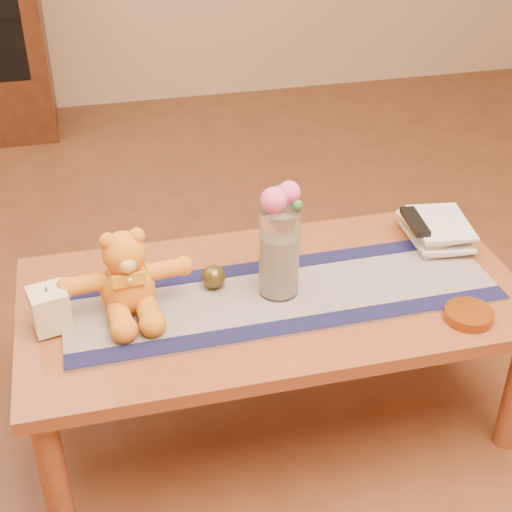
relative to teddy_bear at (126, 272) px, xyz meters
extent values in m
plane|color=#532B17|center=(0.40, -0.02, -0.57)|extent=(5.50, 5.50, 0.00)
cube|color=brown|center=(0.40, -0.02, -0.14)|extent=(1.40, 0.70, 0.04)
cylinder|color=brown|center=(-0.24, -0.31, -0.37)|extent=(0.07, 0.07, 0.41)
cylinder|color=brown|center=(-0.24, 0.27, -0.37)|extent=(0.07, 0.07, 0.41)
cylinder|color=brown|center=(1.04, 0.27, -0.37)|extent=(0.07, 0.07, 0.41)
cube|color=#1B1C4D|center=(0.42, -0.04, -0.12)|extent=(1.20, 0.36, 0.01)
cube|color=#121338|center=(0.42, -0.18, -0.11)|extent=(1.20, 0.07, 0.00)
cube|color=#121338|center=(0.42, 0.11, -0.11)|extent=(1.20, 0.07, 0.00)
cube|color=beige|center=(-0.20, -0.03, -0.06)|extent=(0.11, 0.11, 0.11)
cylinder|color=black|center=(-0.20, -0.03, 0.00)|extent=(0.00, 0.00, 0.01)
cylinder|color=silver|center=(0.41, -0.02, 0.02)|extent=(0.11, 0.11, 0.26)
cylinder|color=beige|center=(0.41, -0.02, -0.02)|extent=(0.09, 0.09, 0.18)
sphere|color=#F2558D|center=(0.39, -0.03, 0.18)|extent=(0.07, 0.07, 0.07)
sphere|color=#F2558D|center=(0.44, -0.02, 0.19)|extent=(0.06, 0.06, 0.06)
sphere|color=#506CAF|center=(0.42, 0.01, 0.17)|extent=(0.04, 0.04, 0.04)
sphere|color=#506CAF|center=(0.38, 0.00, 0.17)|extent=(0.04, 0.04, 0.04)
sphere|color=#33662D|center=(0.45, -0.04, 0.16)|extent=(0.03, 0.03, 0.03)
sphere|color=#494118|center=(0.24, 0.04, -0.08)|extent=(0.08, 0.08, 0.07)
imported|color=beige|center=(0.88, 0.13, -0.11)|extent=(0.17, 0.23, 0.02)
imported|color=beige|center=(0.88, 0.13, -0.09)|extent=(0.20, 0.25, 0.02)
imported|color=beige|center=(0.87, 0.14, -0.07)|extent=(0.17, 0.23, 0.02)
imported|color=beige|center=(0.88, 0.13, -0.05)|extent=(0.19, 0.25, 0.02)
cube|color=black|center=(0.88, 0.12, -0.04)|extent=(0.06, 0.16, 0.02)
cylinder|color=#BF5914|center=(0.87, -0.26, -0.11)|extent=(0.15, 0.15, 0.03)
camera|label=1|loc=(-0.05, -1.65, 1.09)|focal=52.27mm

